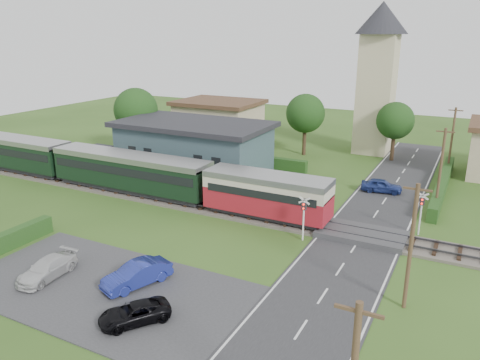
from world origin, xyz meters
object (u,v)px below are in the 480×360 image
at_px(house_west, 219,120).
at_px(car_park_dark, 135,313).
at_px(car_on_road, 381,186).
at_px(car_park_blue, 137,274).
at_px(crossing_signal_far, 421,207).
at_px(pedestrian_far, 130,167).
at_px(car_park_silver, 47,269).
at_px(equipment_hut, 98,158).
at_px(station_building, 194,146).
at_px(train, 104,166).
at_px(pedestrian_near, 237,188).
at_px(church_tower, 378,68).
at_px(crossing_signal_near, 304,212).

height_order(house_west, car_park_dark, house_west).
xyz_separation_m(car_on_road, car_park_blue, (-9.20, -23.67, 0.09)).
relative_size(crossing_signal_far, pedestrian_far, 1.79).
bearing_deg(car_park_silver, crossing_signal_far, 38.80).
bearing_deg(car_park_silver, equipment_hut, 122.32).
relative_size(station_building, car_park_dark, 4.44).
bearing_deg(car_park_dark, house_west, 150.57).
height_order(house_west, pedestrian_far, house_west).
bearing_deg(pedestrian_far, station_building, -48.93).
xyz_separation_m(equipment_hut, car_on_road, (27.24, 7.64, -1.07)).
relative_size(station_building, pedestrian_far, 8.72).
height_order(train, car_park_silver, train).
bearing_deg(car_park_blue, pedestrian_near, 115.74).
xyz_separation_m(church_tower, car_park_silver, (-10.31, -40.61, -9.56)).
height_order(church_tower, house_west, church_tower).
height_order(train, pedestrian_far, train).
distance_m(crossing_signal_far, car_park_dark, 21.48).
height_order(house_west, car_park_silver, house_west).
bearing_deg(church_tower, equipment_hut, -135.25).
xyz_separation_m(crossing_signal_far, car_park_dark, (-11.31, -18.19, -1.56)).
xyz_separation_m(house_west, car_park_dark, (17.29, -38.79, -2.21)).
xyz_separation_m(equipment_hut, train, (3.72, -3.20, 0.43)).
bearing_deg(station_building, equipment_hut, -144.08).
height_order(crossing_signal_far, car_park_silver, crossing_signal_far).
bearing_deg(crossing_signal_far, equipment_hut, 178.54).
bearing_deg(house_west, crossing_signal_near, -49.89).
distance_m(car_park_silver, pedestrian_near, 17.51).
xyz_separation_m(station_building, crossing_signal_far, (23.60, -6.60, -0.55)).
bearing_deg(car_on_road, church_tower, 7.16).
distance_m(church_tower, car_park_blue, 40.28).
height_order(equipment_hut, pedestrian_near, equipment_hut).
distance_m(equipment_hut, car_on_road, 28.31).
bearing_deg(car_park_silver, car_park_blue, 15.20).
distance_m(station_building, car_on_road, 19.43).
distance_m(crossing_signal_near, car_park_silver, 16.97).
xyz_separation_m(church_tower, car_on_road, (4.24, -15.16, -9.55)).
bearing_deg(car_on_road, equipment_hut, 97.21).
relative_size(crossing_signal_far, car_park_blue, 0.79).
height_order(equipment_hut, church_tower, church_tower).
relative_size(house_west, car_on_road, 2.95).
xyz_separation_m(station_building, church_tower, (15.00, 17.01, 7.53)).
height_order(equipment_hut, car_park_blue, equipment_hut).
bearing_deg(car_park_blue, car_on_road, 88.95).
distance_m(station_building, train, 9.98).
bearing_deg(train, car_on_road, 24.74).
bearing_deg(church_tower, car_park_silver, -104.25).
height_order(car_park_blue, car_park_dark, car_park_blue).
height_order(church_tower, crossing_signal_far, church_tower).
distance_m(train, car_park_blue, 19.28).
bearing_deg(equipment_hut, pedestrian_near, -2.54).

